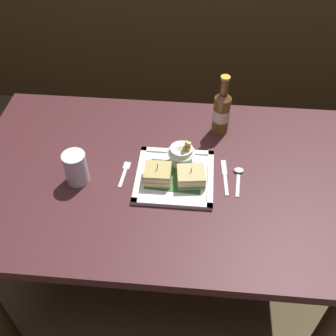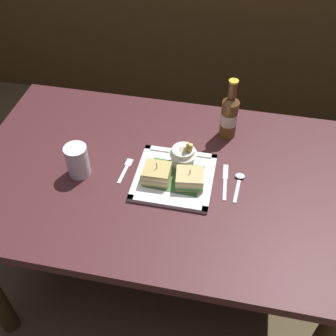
{
  "view_description": "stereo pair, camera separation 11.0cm",
  "coord_description": "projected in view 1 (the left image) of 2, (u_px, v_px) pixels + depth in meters",
  "views": [
    {
      "loc": [
        0.11,
        -0.98,
        1.76
      ],
      "look_at": [
        0.02,
        -0.01,
        0.77
      ],
      "focal_mm": 43.71,
      "sensor_mm": 36.0,
      "label": 1
    },
    {
      "loc": [
        0.22,
        -0.97,
        1.76
      ],
      "look_at": [
        0.02,
        -0.01,
        0.77
      ],
      "focal_mm": 43.71,
      "sensor_mm": 36.0,
      "label": 2
    }
  ],
  "objects": [
    {
      "name": "ground_plane",
      "position": [
        163.0,
        280.0,
        1.95
      ],
      "size": [
        6.0,
        6.0,
        0.0
      ],
      "primitive_type": "plane",
      "color": "brown"
    },
    {
      "name": "dining_table",
      "position": [
        162.0,
        195.0,
        1.51
      ],
      "size": [
        1.37,
        0.85,
        0.73
      ],
      "color": "#431F23",
      "rests_on": "ground_plane"
    },
    {
      "name": "square_plate",
      "position": [
        175.0,
        177.0,
        1.41
      ],
      "size": [
        0.27,
        0.27,
        0.02
      ],
      "color": "white",
      "rests_on": "dining_table"
    },
    {
      "name": "sandwich_half_left",
      "position": [
        158.0,
        174.0,
        1.38
      ],
      "size": [
        0.09,
        0.08,
        0.08
      ],
      "color": "tan",
      "rests_on": "square_plate"
    },
    {
      "name": "sandwich_half_right",
      "position": [
        191.0,
        177.0,
        1.37
      ],
      "size": [
        0.1,
        0.09,
        0.07
      ],
      "color": "tan",
      "rests_on": "square_plate"
    },
    {
      "name": "fries_cup",
      "position": [
        181.0,
        153.0,
        1.42
      ],
      "size": [
        0.1,
        0.1,
        0.11
      ],
      "color": "white",
      "rests_on": "square_plate"
    },
    {
      "name": "beer_bottle",
      "position": [
        222.0,
        111.0,
        1.53
      ],
      "size": [
        0.06,
        0.06,
        0.24
      ],
      "color": "brown",
      "rests_on": "dining_table"
    },
    {
      "name": "water_glass",
      "position": [
        76.0,
        170.0,
        1.38
      ],
      "size": [
        0.08,
        0.08,
        0.12
      ],
      "color": "silver",
      "rests_on": "dining_table"
    },
    {
      "name": "fork",
      "position": [
        125.0,
        172.0,
        1.44
      ],
      "size": [
        0.03,
        0.12,
        0.0
      ],
      "color": "silver",
      "rests_on": "dining_table"
    },
    {
      "name": "knife",
      "position": [
        225.0,
        176.0,
        1.42
      ],
      "size": [
        0.03,
        0.17,
        0.0
      ],
      "color": "silver",
      "rests_on": "dining_table"
    },
    {
      "name": "spoon",
      "position": [
        239.0,
        174.0,
        1.42
      ],
      "size": [
        0.04,
        0.14,
        0.01
      ],
      "color": "silver",
      "rests_on": "dining_table"
    }
  ]
}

